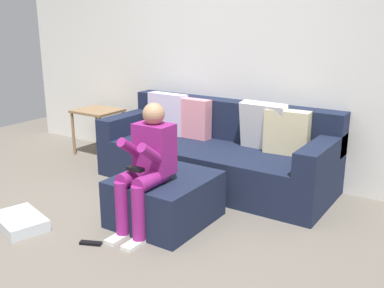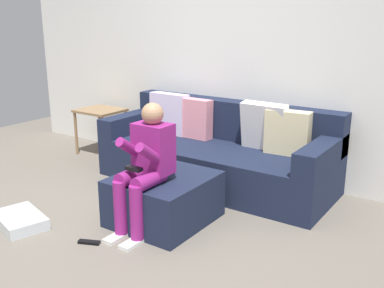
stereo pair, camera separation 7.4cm
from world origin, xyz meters
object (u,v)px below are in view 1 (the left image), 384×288
at_px(couch_sectional, 218,152).
at_px(side_table, 98,117).
at_px(storage_bin, 20,221).
at_px(ottoman, 165,199).
at_px(remote_near_ottoman, 91,243).
at_px(person_seated, 147,163).

relative_size(couch_sectional, side_table, 4.23).
bearing_deg(side_table, storage_bin, -63.69).
bearing_deg(storage_bin, side_table, 116.31).
bearing_deg(side_table, ottoman, -30.77).
bearing_deg(remote_near_ottoman, ottoman, 47.13).
xyz_separation_m(couch_sectional, side_table, (-1.78, 0.04, 0.16)).
bearing_deg(ottoman, person_seated, -96.09).
xyz_separation_m(side_table, remote_near_ottoman, (1.65, -1.79, -0.48)).
distance_m(storage_bin, side_table, 2.16).
bearing_deg(storage_bin, couch_sectional, 65.48).
bearing_deg(ottoman, couch_sectional, 95.68).
xyz_separation_m(couch_sectional, ottoman, (0.11, -1.08, -0.13)).
height_order(ottoman, person_seated, person_seated).
height_order(person_seated, storage_bin, person_seated).
bearing_deg(couch_sectional, person_seated, -86.18).
bearing_deg(storage_bin, person_seated, 31.26).
bearing_deg(side_table, remote_near_ottoman, -47.17).
relative_size(couch_sectional, person_seated, 2.33).
xyz_separation_m(person_seated, remote_near_ottoman, (-0.21, -0.46, -0.57)).
height_order(couch_sectional, storage_bin, couch_sectional).
bearing_deg(person_seated, storage_bin, -148.74).
relative_size(person_seated, storage_bin, 2.12).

